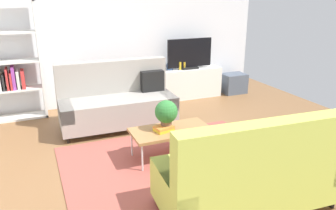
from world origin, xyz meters
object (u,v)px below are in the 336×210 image
Objects in this scene: couch_green at (250,173)px; table_book_0 at (163,130)px; storage_trunk at (234,83)px; vase_1 at (170,67)px; potted_plant at (166,113)px; vase_0 at (163,66)px; bookshelf at (7,67)px; couch_beige at (117,101)px; bottle_0 at (180,66)px; bottle_1 at (184,66)px; tv_console at (189,83)px; coffee_table at (171,131)px; tv at (190,54)px.

table_book_0 is (-0.40, 1.41, -0.00)m from couch_green.
storage_trunk is 3.98× the size of vase_1.
potted_plant is 2.66m from vase_0.
vase_1 is (3.11, 0.03, -0.26)m from bookshelf.
table_book_0 is at bearing -138.55° from storage_trunk.
couch_beige is 0.91× the size of bookshelf.
storage_trunk is 2.17× the size of table_book_0.
bottle_1 is (0.10, 0.00, -0.01)m from bottle_0.
vase_1 is at bearing 174.36° from storage_trunk.
storage_trunk is at bearing -5.19° from tv_console.
bookshelf is at bearing 178.96° from bottle_0.
potted_plant is (-0.06, 0.03, 0.27)m from coffee_table.
bottle_1 is at bearing 59.04° from table_book_0.
coffee_table is 1.10× the size of tv.
tv is 0.48× the size of bookshelf.
bottle_0 reaches higher than table_book_0.
tv reaches higher than vase_1.
table_book_0 is at bearing -122.68° from tv_console.
storage_trunk is 1.42m from bottle_0.
couch_beige is 1.45m from table_book_0.
couch_green is 3.99m from bottle_1.
vase_0 is (-1.68, 0.15, 0.51)m from storage_trunk.
potted_plant is 2.72m from vase_1.
vase_1 is at bearing 0.00° from vase_0.
tv_console is 1.40× the size of tv.
bookshelf reaches higher than tv_console.
tv_console is at bearing 57.88° from potted_plant.
tv is 3.53m from bookshelf.
bottle_0 reaches higher than bottle_1.
tv_console is 2.89m from potted_plant.
couch_beige is 1.47m from coffee_table.
coffee_table is at bearing -121.01° from tv.
bottle_0 reaches higher than tv_console.
vase_1 is 0.79× the size of bottle_0.
vase_0 reaches higher than vase_1.
couch_beige reaches higher than coffee_table.
bottle_1 reaches higher than coffee_table.
coffee_table is at bearing 104.88° from couch_green.
bookshelf is 5.08× the size of potted_plant.
coffee_table is 8.41× the size of vase_1.
coffee_table is 3.27m from bookshelf.
potted_plant is at bearing -114.07° from vase_1.
bottle_1 is at bearing 61.02° from coffee_table.
tv_console is 0.67× the size of bookshelf.
bottle_1 is (1.46, 2.43, 0.28)m from table_book_0.
couch_green is at bearing -98.77° from vase_0.
couch_green reaches higher than vase_1.
potted_plant is (2.00, -2.45, -0.31)m from bookshelf.
tv_console reaches higher than storage_trunk.
coffee_table is 7.08× the size of bottle_1.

